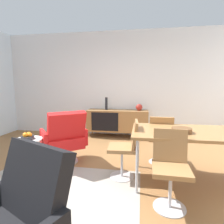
# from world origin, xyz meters

# --- Properties ---
(ground_plane) EXTENTS (8.32, 8.32, 0.00)m
(ground_plane) POSITION_xyz_m (0.00, 0.00, 0.00)
(ground_plane) COLOR olive
(wall_back) EXTENTS (6.80, 0.12, 2.80)m
(wall_back) POSITION_xyz_m (0.00, 2.60, 1.40)
(wall_back) COLOR white
(wall_back) RESTS_ON ground_plane
(sideboard) EXTENTS (1.60, 0.45, 0.72)m
(sideboard) POSITION_xyz_m (0.01, 2.30, 0.44)
(sideboard) COLOR olive
(sideboard) RESTS_ON ground_plane
(vase_cobalt) EXTENTS (0.17, 0.17, 0.17)m
(vase_cobalt) POSITION_xyz_m (0.58, 2.30, 0.80)
(vase_cobalt) COLOR maroon
(vase_cobalt) RESTS_ON sideboard
(vase_sculptural_dark) EXTENTS (0.07, 0.07, 0.33)m
(vase_sculptural_dark) POSITION_xyz_m (-0.28, 2.30, 0.89)
(vase_sculptural_dark) COLOR black
(vase_sculptural_dark) RESTS_ON sideboard
(dining_table) EXTENTS (1.60, 0.90, 0.74)m
(dining_table) POSITION_xyz_m (1.32, 0.12, 0.70)
(dining_table) COLOR olive
(dining_table) RESTS_ON ground_plane
(wooden_bowl_on_table) EXTENTS (0.26, 0.26, 0.06)m
(wooden_bowl_on_table) POSITION_xyz_m (1.17, 0.02, 0.77)
(wooden_bowl_on_table) COLOR brown
(wooden_bowl_on_table) RESTS_ON dining_table
(dining_chair_near_window) EXTENTS (0.45, 0.42, 0.86)m
(dining_chair_near_window) POSITION_xyz_m (0.43, 0.12, 0.47)
(dining_chair_near_window) COLOR #9E7042
(dining_chair_near_window) RESTS_ON ground_plane
(dining_chair_front_left) EXTENTS (0.41, 0.44, 0.86)m
(dining_chair_front_left) POSITION_xyz_m (0.97, -0.44, 0.47)
(dining_chair_front_left) COLOR #9E7042
(dining_chair_front_left) RESTS_ON ground_plane
(dining_chair_back_left) EXTENTS (0.40, 0.43, 0.86)m
(dining_chair_back_left) POSITION_xyz_m (0.97, 0.68, 0.47)
(dining_chair_back_left) COLOR #9E7042
(dining_chair_back_left) RESTS_ON ground_plane
(lounge_chair_red) EXTENTS (0.91, 0.90, 0.95)m
(lounge_chair_red) POSITION_xyz_m (-0.66, 0.44, 0.47)
(lounge_chair_red) COLOR red
(lounge_chair_red) RESTS_ON ground_plane
(armchair_black_shell) EXTENTS (0.87, 0.85, 0.95)m
(armchair_black_shell) POSITION_xyz_m (-0.17, -1.50, 0.47)
(armchair_black_shell) COLOR black
(armchair_black_shell) RESTS_ON ground_plane
(side_table_round) EXTENTS (0.44, 0.44, 0.52)m
(side_table_round) POSITION_xyz_m (-1.12, 0.09, 0.32)
(side_table_round) COLOR white
(side_table_round) RESTS_ON ground_plane
(fruit_bowl) EXTENTS (0.20, 0.20, 0.11)m
(fruit_bowl) POSITION_xyz_m (-1.12, 0.09, 0.56)
(fruit_bowl) COLOR #262628
(fruit_bowl) RESTS_ON side_table_round
(area_rug) EXTENTS (2.20, 1.70, 0.01)m
(area_rug) POSITION_xyz_m (-0.45, -0.53, 0.00)
(area_rug) COLOR gray
(area_rug) RESTS_ON ground_plane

